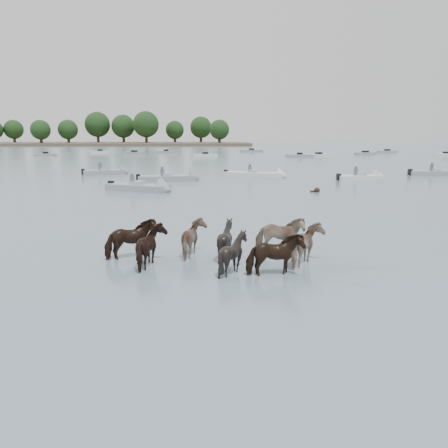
{
  "coord_description": "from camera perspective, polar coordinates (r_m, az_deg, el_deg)",
  "views": [
    {
      "loc": [
        -1.79,
        -13.26,
        4.22
      ],
      "look_at": [
        -1.55,
        1.82,
        1.1
      ],
      "focal_mm": 35.2,
      "sensor_mm": 36.0,
      "label": 1
    }
  ],
  "objects": [
    {
      "name": "treeline",
      "position": [
        178.32,
        -24.59,
        11.39
      ],
      "size": [
        147.35,
        22.17,
        12.41
      ],
      "color": "#382619",
      "rests_on": "ground"
    },
    {
      "name": "motorboat_b",
      "position": [
        33.27,
        -10.03,
        4.61
      ],
      "size": [
        5.51,
        3.57,
        1.92
      ],
      "rotation": [
        0.0,
        0.0,
        -0.41
      ],
      "color": "gray",
      "rests_on": "ground"
    },
    {
      "name": "motorboat_c",
      "position": [
        43.49,
        4.94,
        6.36
      ],
      "size": [
        6.43,
        3.55,
        1.92
      ],
      "rotation": [
        0.0,
        0.0,
        -0.33
      ],
      "color": "silver",
      "rests_on": "ground"
    },
    {
      "name": "distant_flotilla",
      "position": [
        87.09,
        0.68,
        9.07
      ],
      "size": [
        104.06,
        29.92,
        0.93
      ],
      "color": "silver",
      "rests_on": "ground"
    },
    {
      "name": "motorboat_a",
      "position": [
        40.4,
        -6.31,
        5.93
      ],
      "size": [
        5.85,
        2.42,
        1.92
      ],
      "rotation": [
        0.0,
        0.0,
        0.15
      ],
      "color": "gray",
      "rests_on": "ground"
    },
    {
      "name": "swimming_pony",
      "position": [
        33.03,
        11.89,
        4.26
      ],
      "size": [
        0.72,
        0.44,
        0.44
      ],
      "color": "black",
      "rests_on": "ground"
    },
    {
      "name": "shoreline",
      "position": [
        176.97,
        -23.91,
        9.49
      ],
      "size": [
        160.0,
        30.0,
        1.0
      ],
      "primitive_type": "cube",
      "color": "#4C4233",
      "rests_on": "ground"
    },
    {
      "name": "motorboat_f",
      "position": [
        48.02,
        -14.44,
        6.54
      ],
      "size": [
        4.94,
        2.97,
        1.92
      ],
      "rotation": [
        0.0,
        0.0,
        0.32
      ],
      "color": "gray",
      "rests_on": "ground"
    },
    {
      "name": "motorboat_d",
      "position": [
        42.59,
        18.08,
        5.73
      ],
      "size": [
        4.82,
        2.21,
        1.92
      ],
      "rotation": [
        0.0,
        0.0,
        0.14
      ],
      "color": "silver",
      "rests_on": "ground"
    },
    {
      "name": "ground",
      "position": [
        14.03,
        6.51,
        -5.9
      ],
      "size": [
        400.0,
        400.0,
        0.0
      ],
      "primitive_type": "plane",
      "color": "#4B5D6C",
      "rests_on": "ground"
    },
    {
      "name": "pony_herd",
      "position": [
        14.55,
        0.01,
        -2.74
      ],
      "size": [
        7.58,
        3.66,
        1.48
      ],
      "color": "black",
      "rests_on": "ground"
    },
    {
      "name": "motorboat_e",
      "position": [
        50.67,
        26.53,
        5.94
      ],
      "size": [
        5.84,
        1.62,
        1.92
      ],
      "rotation": [
        0.0,
        0.0,
        0.0
      ],
      "color": "gray",
      "rests_on": "ground"
    }
  ]
}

